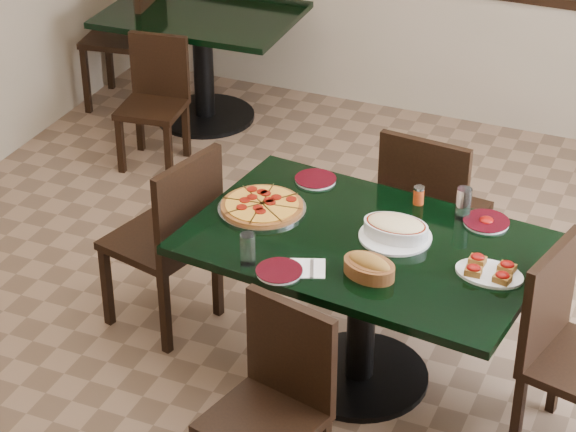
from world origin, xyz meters
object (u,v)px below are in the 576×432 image
at_px(bread_basket, 369,267).
at_px(back_chair_near, 155,95).
at_px(lasagna_casserole, 396,229).
at_px(pepperoni_pizza, 262,206).
at_px(chair_far, 430,208).
at_px(chair_right, 569,344).
at_px(chair_near, 275,397).
at_px(back_table, 203,45).
at_px(main_table, 363,275).
at_px(chair_left, 173,233).
at_px(back_chair_left, 136,26).
at_px(bruschetta_platter, 490,270).

bearing_deg(bread_basket, back_chair_near, 153.39).
xyz_separation_m(back_chair_near, lasagna_casserole, (2.02, -1.49, 0.36)).
bearing_deg(pepperoni_pizza, chair_far, 47.86).
xyz_separation_m(chair_right, bread_basket, (-0.81, -0.16, 0.26)).
bearing_deg(chair_near, back_table, 134.79).
bearing_deg(pepperoni_pizza, main_table, -7.11).
relative_size(main_table, chair_left, 1.68).
height_order(pepperoni_pizza, bread_basket, bread_basket).
bearing_deg(back_chair_left, chair_right, 46.39).
height_order(chair_far, lasagna_casserole, chair_far).
height_order(chair_far, chair_right, chair_far).
bearing_deg(bread_basket, chair_right, 26.71).
bearing_deg(chair_right, back_chair_left, 68.52).
distance_m(chair_far, lasagna_casserole, 0.70).
height_order(chair_far, back_chair_near, chair_far).
relative_size(pepperoni_pizza, lasagna_casserole, 1.26).
relative_size(pepperoni_pizza, bruschetta_platter, 1.32).
xyz_separation_m(chair_left, lasagna_casserole, (1.08, 0.03, 0.27)).
bearing_deg(back_chair_near, chair_right, -37.94).
bearing_deg(bruschetta_platter, back_chair_left, 147.76).
xyz_separation_m(pepperoni_pizza, bread_basket, (0.62, -0.31, 0.02)).
relative_size(chair_near, chair_left, 0.92).
xyz_separation_m(chair_near, bruschetta_platter, (0.62, 0.75, 0.29)).
height_order(pepperoni_pizza, bruschetta_platter, bruschetta_platter).
xyz_separation_m(chair_right, pepperoni_pizza, (-1.43, 0.15, 0.24)).
height_order(bread_basket, bruschetta_platter, bread_basket).
relative_size(back_chair_near, bruschetta_platter, 2.62).
xyz_separation_m(back_table, back_chair_left, (-0.51, 0.02, 0.04)).
height_order(main_table, chair_right, chair_right).
bearing_deg(chair_near, bruschetta_platter, 63.68).
bearing_deg(bread_basket, chair_near, -91.81).
height_order(main_table, chair_near, chair_near).
relative_size(chair_near, chair_right, 0.92).
bearing_deg(lasagna_casserole, chair_near, -100.44).
bearing_deg(pepperoni_pizza, bruschetta_platter, -6.37).
bearing_deg(chair_left, back_table, -142.99).
bearing_deg(chair_left, chair_near, 60.19).
distance_m(back_chair_near, pepperoni_pizza, 2.07).
height_order(back_table, bread_basket, bread_basket).
xyz_separation_m(chair_near, lasagna_casserole, (0.18, 0.88, 0.31)).
bearing_deg(bread_basket, main_table, 128.89).
relative_size(back_table, chair_left, 1.31).
height_order(chair_far, bruschetta_platter, chair_far).
xyz_separation_m(bread_basket, bruschetta_platter, (0.45, 0.19, -0.02)).
bearing_deg(lasagna_casserole, chair_right, -9.68).
bearing_deg(chair_far, bruschetta_platter, 126.86).
height_order(chair_right, bruschetta_platter, chair_right).
relative_size(back_table, back_chair_left, 1.23).
bearing_deg(lasagna_casserole, chair_far, 93.82).
height_order(back_table, chair_right, chair_right).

